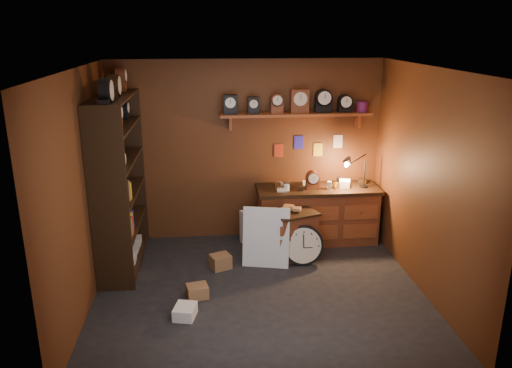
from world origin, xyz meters
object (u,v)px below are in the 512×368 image
object	(u,v)px
shelving_unit	(116,176)
workbench	(317,211)
big_round_clock	(303,245)
low_cabinet	(293,232)

from	to	relation	value
shelving_unit	workbench	xyz separation A→B (m)	(2.82, 0.49, -0.78)
workbench	big_round_clock	world-z (taller)	workbench
big_round_clock	workbench	bearing A→B (deg)	65.07
workbench	low_cabinet	world-z (taller)	workbench
low_cabinet	shelving_unit	bearing A→B (deg)	159.49
low_cabinet	workbench	bearing A→B (deg)	28.40
shelving_unit	workbench	world-z (taller)	shelving_unit
workbench	big_round_clock	bearing A→B (deg)	-114.93
low_cabinet	big_round_clock	world-z (taller)	low_cabinet
shelving_unit	low_cabinet	distance (m)	2.53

